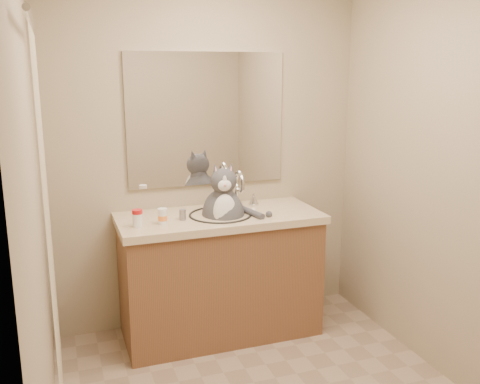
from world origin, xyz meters
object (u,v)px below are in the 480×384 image
pill_bottle_redcap (138,218)px  grey_canister (183,215)px  cat (224,212)px  pill_bottle_orange (163,217)px

pill_bottle_redcap → grey_canister: size_ratio=1.59×
cat → pill_bottle_orange: size_ratio=5.60×
pill_bottle_orange → grey_canister: size_ratio=1.45×
cat → grey_canister: bearing=-163.4°
cat → pill_bottle_orange: bearing=-158.5°
cat → pill_bottle_redcap: cat is taller
cat → pill_bottle_redcap: (-0.58, -0.08, 0.03)m
pill_bottle_orange → cat: bearing=9.6°
pill_bottle_redcap → pill_bottle_orange: size_ratio=1.10×
pill_bottle_redcap → cat: bearing=8.2°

